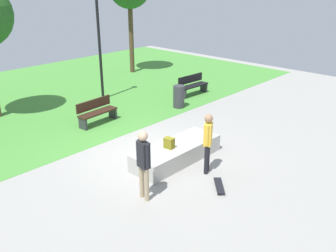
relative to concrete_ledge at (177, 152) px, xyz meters
name	(u,v)px	position (x,y,z in m)	size (l,w,h in m)	color
ground_plane	(143,154)	(-0.41, 1.06, -0.26)	(28.00, 28.00, 0.00)	gray
grass_lawn	(24,101)	(-0.41, 8.83, -0.25)	(26.60, 12.45, 0.01)	#478C38
concrete_ledge	(177,152)	(0.00, 0.00, 0.00)	(2.97, 1.05, 0.52)	#A8A59E
backpack_on_ledge	(169,143)	(-0.32, 0.01, 0.42)	(0.28, 0.20, 0.32)	olive
skater_performing_trick	(208,139)	(0.06, -1.10, 0.76)	(0.39, 0.33, 1.74)	black
skater_watching	(144,160)	(-2.09, -0.81, 0.82)	(0.25, 0.42, 1.82)	tan
skateboard_by_ledge	(219,186)	(-0.40, -1.87, -0.19)	(0.72, 0.70, 0.08)	black
park_bench_center_lawn	(193,85)	(5.53, 3.97, 0.22)	(1.62, 0.53, 0.91)	black
park_bench_by_oak	(97,111)	(0.22, 4.24, 0.22)	(1.63, 0.60, 0.91)	#331E14
lamp_post	(99,34)	(2.23, 6.51, 2.66)	(0.28, 0.28, 4.88)	black
trash_bin	(179,97)	(3.71, 3.22, 0.22)	(0.48, 0.48, 0.95)	#333338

